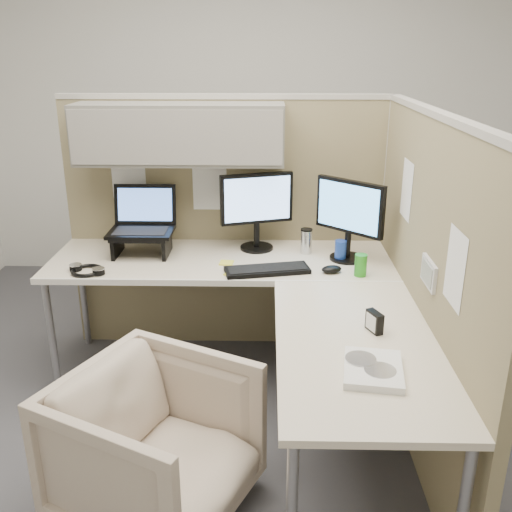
{
  "coord_description": "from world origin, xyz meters",
  "views": [
    {
      "loc": [
        0.16,
        -2.58,
        1.89
      ],
      "look_at": [
        0.1,
        0.25,
        0.85
      ],
      "focal_mm": 40.0,
      "sensor_mm": 36.0,
      "label": 1
    }
  ],
  "objects_px": {
    "desk": "(260,294)",
    "monitor_left": "(257,205)",
    "office_chair": "(156,440)",
    "keyboard": "(267,270)"
  },
  "relations": [
    {
      "from": "desk",
      "to": "monitor_left",
      "type": "distance_m",
      "value": 0.66
    },
    {
      "from": "monitor_left",
      "to": "desk",
      "type": "bearing_deg",
      "value": -104.89
    },
    {
      "from": "office_chair",
      "to": "keyboard",
      "type": "relative_size",
      "value": 1.57
    },
    {
      "from": "monitor_left",
      "to": "office_chair",
      "type": "bearing_deg",
      "value": -124.17
    },
    {
      "from": "keyboard",
      "to": "monitor_left",
      "type": "bearing_deg",
      "value": 87.48
    },
    {
      "from": "office_chair",
      "to": "keyboard",
      "type": "bearing_deg",
      "value": 0.78
    },
    {
      "from": "keyboard",
      "to": "desk",
      "type": "bearing_deg",
      "value": -112.31
    },
    {
      "from": "monitor_left",
      "to": "keyboard",
      "type": "distance_m",
      "value": 0.47
    },
    {
      "from": "monitor_left",
      "to": "keyboard",
      "type": "relative_size",
      "value": 1.01
    },
    {
      "from": "office_chair",
      "to": "monitor_left",
      "type": "relative_size",
      "value": 1.55
    }
  ]
}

